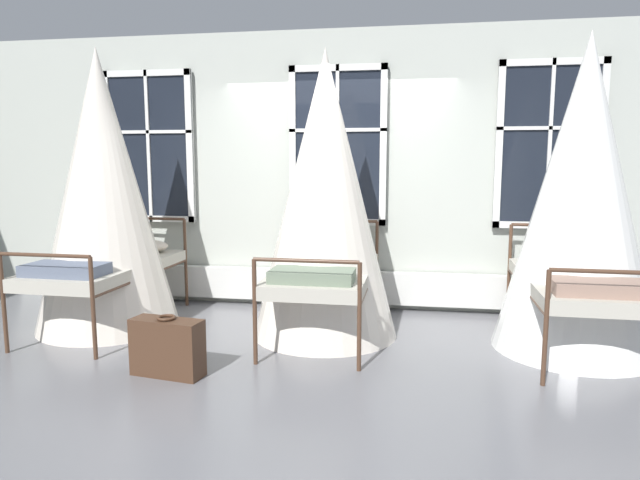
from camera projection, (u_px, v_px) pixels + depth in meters
name	position (u px, v px, depth m)	size (l,w,h in m)	color
ground	(322.00, 337.00, 5.19)	(18.94, 18.94, 0.00)	slate
back_wall_with_windows	(339.00, 172.00, 6.14)	(9.97, 0.10, 3.05)	#B2B7AD
window_bank	(337.00, 218.00, 6.09)	(5.43, 0.10, 2.59)	black
cot_first	(103.00, 194.00, 5.36)	(1.36, 1.85, 2.71)	#4C3323
cot_second	(325.00, 199.00, 5.11)	(1.36, 1.84, 2.65)	#4C3323
cot_third	(581.00, 200.00, 4.67)	(1.36, 1.85, 2.69)	#4C3323
suitcase_dark	(167.00, 347.00, 4.22)	(0.58, 0.30, 0.47)	#472D1E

